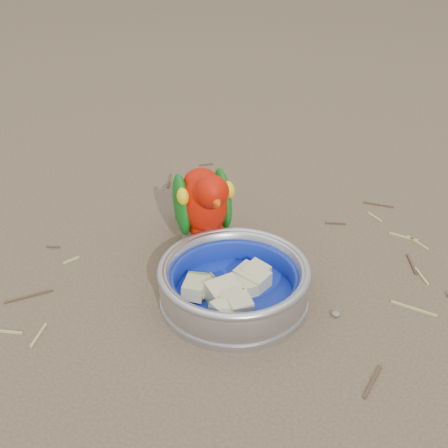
% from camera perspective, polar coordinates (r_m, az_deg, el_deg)
% --- Properties ---
extents(ground, '(60.00, 60.00, 0.00)m').
position_cam_1_polar(ground, '(0.84, 0.73, -10.06)').
color(ground, brown).
extents(food_bowl, '(0.21, 0.21, 0.02)m').
position_cam_1_polar(food_bowl, '(0.89, 0.92, -6.74)').
color(food_bowl, '#B2B2BA').
rests_on(food_bowl, ground).
extents(bowl_wall, '(0.21, 0.21, 0.04)m').
position_cam_1_polar(bowl_wall, '(0.87, 0.93, -5.20)').
color(bowl_wall, '#B2B2BA').
rests_on(bowl_wall, food_bowl).
extents(fruit_wedges, '(0.13, 0.13, 0.03)m').
position_cam_1_polar(fruit_wedges, '(0.88, 0.93, -5.57)').
color(fruit_wedges, '#C0B788').
rests_on(fruit_wedges, food_bowl).
extents(lory_parrot, '(0.19, 0.20, 0.15)m').
position_cam_1_polar(lory_parrot, '(0.96, -1.80, 1.22)').
color(lory_parrot, '#B61102').
rests_on(lory_parrot, ground).
extents(ground_debris, '(0.90, 0.80, 0.01)m').
position_cam_1_polar(ground_debris, '(0.90, 0.47, -6.82)').
color(ground_debris, tan).
rests_on(ground_debris, ground).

